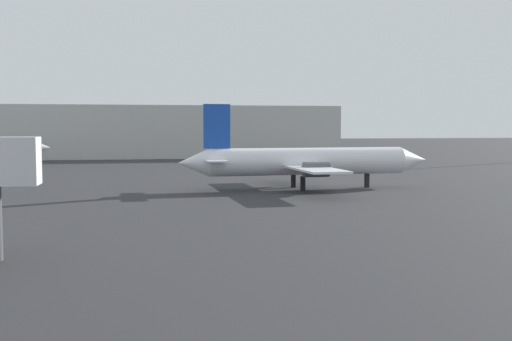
% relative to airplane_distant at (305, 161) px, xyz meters
% --- Properties ---
extents(airplane_distant, '(27.82, 21.72, 8.98)m').
position_rel_airplane_distant_xyz_m(airplane_distant, '(0.00, 0.00, 0.00)').
color(airplane_distant, white).
rests_on(airplane_distant, ground_plane).
extents(terminal_building, '(82.03, 27.36, 10.97)m').
position_rel_airplane_distant_xyz_m(terminal_building, '(-16.04, 76.04, 2.54)').
color(terminal_building, '#B7B7B2').
rests_on(terminal_building, ground_plane).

